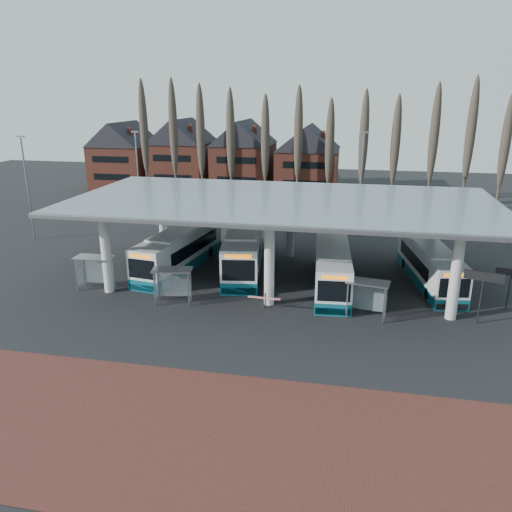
% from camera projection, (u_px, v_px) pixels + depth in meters
% --- Properties ---
extents(ground, '(140.00, 140.00, 0.00)m').
position_uv_depth(ground, '(262.00, 319.00, 32.42)').
color(ground, black).
rests_on(ground, ground).
extents(brick_strip, '(70.00, 10.00, 0.03)m').
position_uv_depth(brick_strip, '(211.00, 437.00, 21.22)').
color(brick_strip, '#572723').
rests_on(brick_strip, ground).
extents(station_canopy, '(32.00, 16.00, 6.34)m').
position_uv_depth(station_canopy, '(282.00, 207.00, 38.12)').
color(station_canopy, silver).
rests_on(station_canopy, ground).
extents(poplar_row, '(45.10, 1.10, 14.50)m').
position_uv_depth(poplar_row, '(313.00, 139.00, 60.47)').
color(poplar_row, '#473D33').
rests_on(poplar_row, ground).
extents(townhouse_row, '(36.80, 10.30, 12.25)m').
position_uv_depth(townhouse_row, '(213.00, 150.00, 74.54)').
color(townhouse_row, brown).
rests_on(townhouse_row, ground).
extents(lamp_post_a, '(0.80, 0.16, 10.17)m').
position_uv_depth(lamp_post_a, '(138.00, 176.00, 54.63)').
color(lamp_post_a, slate).
rests_on(lamp_post_a, ground).
extents(lamp_post_b, '(0.80, 0.16, 10.17)m').
position_uv_depth(lamp_post_b, '(361.00, 177.00, 53.89)').
color(lamp_post_b, slate).
rests_on(lamp_post_b, ground).
extents(lamp_post_d, '(0.80, 0.16, 10.17)m').
position_uv_depth(lamp_post_d, '(27.00, 186.00, 48.66)').
color(lamp_post_d, slate).
rests_on(lamp_post_d, ground).
extents(bus_0, '(4.13, 12.00, 3.27)m').
position_uv_depth(bus_0, '(180.00, 250.00, 41.61)').
color(bus_0, white).
rests_on(bus_0, ground).
extents(bus_1, '(4.58, 12.95, 3.52)m').
position_uv_depth(bus_1, '(244.00, 248.00, 41.70)').
color(bus_1, white).
rests_on(bus_1, ground).
extents(bus_2, '(3.27, 11.60, 3.18)m').
position_uv_depth(bus_2, '(332.00, 266.00, 37.80)').
color(bus_2, white).
rests_on(bus_2, ground).
extents(bus_3, '(4.06, 11.09, 3.02)m').
position_uv_depth(bus_3, '(429.00, 265.00, 38.33)').
color(bus_3, white).
rests_on(bus_3, ground).
extents(shelter_0, '(2.79, 1.48, 2.55)m').
position_uv_depth(shelter_0, '(95.00, 265.00, 36.93)').
color(shelter_0, gray).
rests_on(shelter_0, ground).
extents(shelter_1, '(2.89, 1.78, 2.51)m').
position_uv_depth(shelter_1, '(173.00, 278.00, 34.49)').
color(shelter_1, gray).
rests_on(shelter_1, ground).
extents(shelter_2, '(2.89, 1.79, 2.51)m').
position_uv_depth(shelter_2, '(368.00, 291.00, 32.20)').
color(shelter_2, gray).
rests_on(shelter_2, ground).
extents(info_sign_0, '(2.28, 0.79, 3.48)m').
position_uv_depth(info_sign_0, '(483.00, 280.00, 30.90)').
color(info_sign_0, black).
rests_on(info_sign_0, ground).
extents(info_sign_1, '(1.96, 0.38, 2.93)m').
position_uv_depth(info_sign_1, '(511.00, 275.00, 33.14)').
color(info_sign_1, black).
rests_on(info_sign_1, ground).
extents(barrier, '(2.23, 0.63, 1.11)m').
position_uv_depth(barrier, '(264.00, 299.00, 33.43)').
color(barrier, black).
rests_on(barrier, ground).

